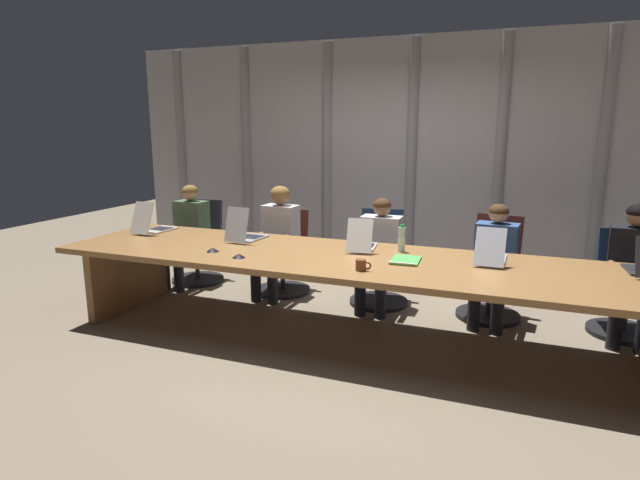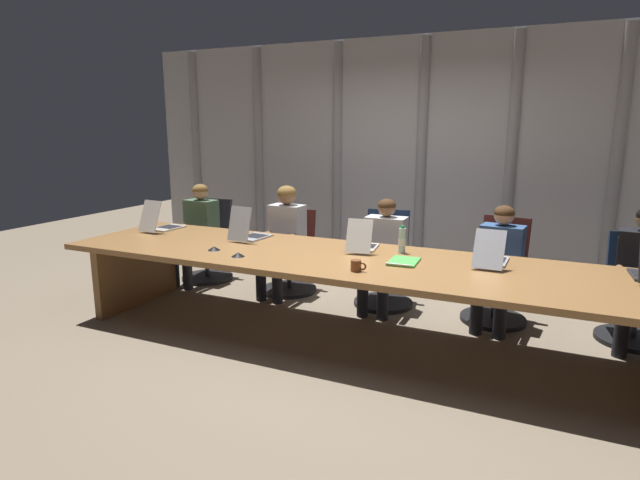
{
  "view_description": "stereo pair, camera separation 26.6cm",
  "coord_description": "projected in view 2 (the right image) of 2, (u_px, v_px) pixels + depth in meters",
  "views": [
    {
      "loc": [
        1.32,
        -4.01,
        1.8
      ],
      "look_at": [
        -0.29,
        0.1,
        0.83
      ],
      "focal_mm": 29.49,
      "sensor_mm": 36.0,
      "label": 1
    },
    {
      "loc": [
        1.56,
        -3.91,
        1.8
      ],
      "look_at": [
        -0.29,
        0.1,
        0.83
      ],
      "focal_mm": 29.49,
      "sensor_mm": 36.0,
      "label": 2
    }
  ],
  "objects": [
    {
      "name": "laptop_left_end",
      "position": [
        162.0,
        224.0,
        5.46
      ],
      "size": [
        0.26,
        0.48,
        0.32
      ],
      "rotation": [
        0.0,
        0.0,
        1.51
      ],
      "color": "beige",
      "rests_on": "conference_table"
    },
    {
      "name": "person_center",
      "position": [
        383.0,
        249.0,
        5.15
      ],
      "size": [
        0.4,
        0.55,
        1.1
      ],
      "rotation": [
        0.0,
        0.0,
        -1.56
      ],
      "color": "silver",
      "rests_on": "ground_plane"
    },
    {
      "name": "office_chair_left_mid",
      "position": [
        291.0,
        261.0,
        5.81
      ],
      "size": [
        0.6,
        0.6,
        0.89
      ],
      "rotation": [
        0.0,
        0.0,
        -1.48
      ],
      "color": "#511E19",
      "rests_on": "ground_plane"
    },
    {
      "name": "office_chair_center",
      "position": [
        385.0,
        271.0,
        5.37
      ],
      "size": [
        0.6,
        0.61,
        0.95
      ],
      "rotation": [
        0.0,
        0.0,
        -1.4
      ],
      "color": "navy",
      "rests_on": "ground_plane"
    },
    {
      "name": "office_chair_right_end",
      "position": [
        635.0,
        302.0,
        4.45
      ],
      "size": [
        0.6,
        0.6,
        0.9
      ],
      "rotation": [
        0.0,
        0.0,
        -1.43
      ],
      "color": "navy",
      "rests_on": "ground_plane"
    },
    {
      "name": "curtain_backdrop",
      "position": [
        417.0,
        161.0,
        6.1
      ],
      "size": [
        7.25,
        0.17,
        2.79
      ],
      "color": "#B2B2B7",
      "rests_on": "ground_plane"
    },
    {
      "name": "person_right_mid",
      "position": [
        499.0,
        260.0,
        4.71
      ],
      "size": [
        0.42,
        0.57,
        1.1
      ],
      "rotation": [
        0.0,
        0.0,
        -1.66
      ],
      "color": "#335184",
      "rests_on": "ground_plane"
    },
    {
      "name": "coffee_mug_near",
      "position": [
        356.0,
        266.0,
        3.92
      ],
      "size": [
        0.12,
        0.08,
        0.09
      ],
      "color": "brown",
      "rests_on": "conference_table"
    },
    {
      "name": "person_left_mid",
      "position": [
        283.0,
        234.0,
        5.61
      ],
      "size": [
        0.39,
        0.56,
        1.18
      ],
      "rotation": [
        0.0,
        0.0,
        -1.61
      ],
      "color": "silver",
      "rests_on": "ground_plane"
    },
    {
      "name": "laptop_center",
      "position": [
        363.0,
        244.0,
        4.58
      ],
      "size": [
        0.27,
        0.46,
        0.29
      ],
      "rotation": [
        0.0,
        0.0,
        1.71
      ],
      "color": "beige",
      "rests_on": "conference_table"
    },
    {
      "name": "water_bottle_primary",
      "position": [
        402.0,
        241.0,
        4.47
      ],
      "size": [
        0.06,
        0.06,
        0.24
      ],
      "color": "silver",
      "rests_on": "conference_table"
    },
    {
      "name": "laptop_right_mid",
      "position": [
        491.0,
        257.0,
        4.12
      ],
      "size": [
        0.23,
        0.49,
        0.3
      ],
      "rotation": [
        0.0,
        0.0,
        1.55
      ],
      "color": "#A8ADB7",
      "rests_on": "conference_table"
    },
    {
      "name": "person_left_end",
      "position": [
        197.0,
        228.0,
        6.08
      ],
      "size": [
        0.4,
        0.57,
        1.14
      ],
      "rotation": [
        0.0,
        0.0,
        -1.65
      ],
      "color": "#4C6B4C",
      "rests_on": "ground_plane"
    },
    {
      "name": "conference_mic_middle",
      "position": [
        238.0,
        254.0,
        4.36
      ],
      "size": [
        0.11,
        0.11,
        0.03
      ],
      "primitive_type": "cone",
      "color": "black",
      "rests_on": "conference_table"
    },
    {
      "name": "ground_plane",
      "position": [
        346.0,
        340.0,
        4.49
      ],
      "size": [
        14.5,
        14.5,
        0.0
      ],
      "primitive_type": "plane",
      "color": "#7F705B"
    },
    {
      "name": "office_chair_right_mid",
      "position": [
        497.0,
        284.0,
        4.92
      ],
      "size": [
        0.6,
        0.61,
        0.96
      ],
      "rotation": [
        0.0,
        0.0,
        -1.74
      ],
      "color": "#511E19",
      "rests_on": "ground_plane"
    },
    {
      "name": "spiral_notepad",
      "position": [
        404.0,
        262.0,
        4.17
      ],
      "size": [
        0.24,
        0.32,
        0.03
      ],
      "rotation": [
        0.0,
        0.0,
        0.07
      ],
      "color": "#4CB74C",
      "rests_on": "conference_table"
    },
    {
      "name": "office_chair_left_end",
      "position": [
        209.0,
        250.0,
        6.27
      ],
      "size": [
        0.6,
        0.6,
        0.94
      ],
      "rotation": [
        0.0,
        0.0,
        -1.5
      ],
      "color": "#2D2D38",
      "rests_on": "ground_plane"
    },
    {
      "name": "laptop_left_mid",
      "position": [
        249.0,
        233.0,
        5.01
      ],
      "size": [
        0.26,
        0.45,
        0.33
      ],
      "rotation": [
        0.0,
        0.0,
        1.49
      ],
      "color": "#A8ADB7",
      "rests_on": "conference_table"
    },
    {
      "name": "conference_mic_left_side",
      "position": [
        214.0,
        248.0,
        4.58
      ],
      "size": [
        0.11,
        0.11,
        0.03
      ],
      "primitive_type": "cone",
      "color": "black",
      "rests_on": "conference_table"
    },
    {
      "name": "conference_table",
      "position": [
        347.0,
        272.0,
        4.36
      ],
      "size": [
        5.11,
        1.25,
        0.73
      ],
      "color": "olive",
      "rests_on": "ground_plane"
    }
  ]
}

